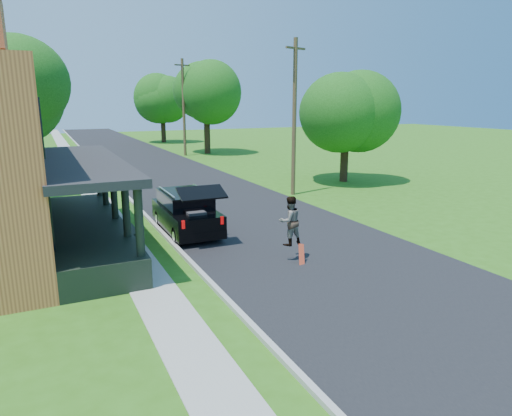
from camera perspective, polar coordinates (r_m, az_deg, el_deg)
name	(u,v)px	position (r m, az deg, el deg)	size (l,w,h in m)	color
ground	(341,270)	(14.47, 10.59, -7.65)	(140.00, 140.00, 0.00)	#306414
street	(171,176)	(32.32, -10.55, 3.93)	(8.00, 120.00, 0.02)	black
curb	(111,180)	(31.56, -17.68, 3.30)	(0.15, 120.00, 0.12)	#A8A8A3
sidewalk	(86,182)	(31.40, -20.48, 3.04)	(1.30, 120.00, 0.03)	#9E9F96
front_walk	(5,256)	(17.70, -28.90, -5.23)	(6.50, 1.20, 0.03)	#9E9F96
black_suv	(186,212)	(18.19, -8.71, -0.51)	(1.84, 4.67, 2.17)	black
skateboarder	(290,221)	(14.74, 4.25, -1.61)	(0.83, 0.67, 1.62)	black
skateboard	(302,256)	(14.77, 5.72, -5.95)	(0.33, 0.36, 0.69)	#BB2E10
tree_left_mid	(7,82)	(29.62, -28.70, 13.65)	(7.44, 7.64, 9.34)	black
tree_right_near	(346,113)	(29.90, 11.13, 11.56)	(5.49, 5.56, 6.94)	black
tree_right_mid	(205,86)	(45.84, -6.35, 14.90)	(7.08, 6.81, 9.65)	black
tree_right_far	(162,98)	(59.42, -11.73, 13.33)	(6.96, 6.76, 8.82)	black
utility_pole_near	(294,116)	(25.12, 4.81, 11.33)	(1.39, 0.53, 8.32)	#4D3823
utility_pole_far	(184,106)	(44.30, -9.03, 12.42)	(1.58, 0.51, 8.91)	#4D3823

